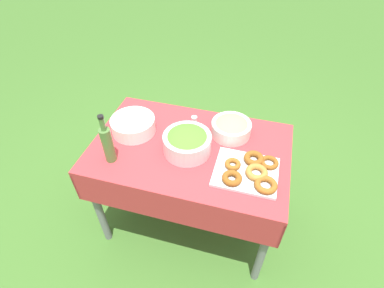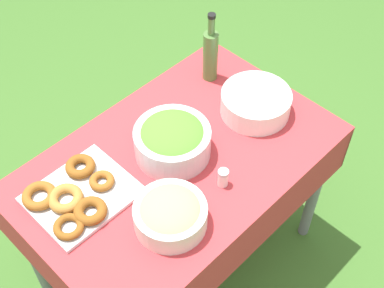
# 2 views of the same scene
# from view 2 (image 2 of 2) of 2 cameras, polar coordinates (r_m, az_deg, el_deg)

# --- Properties ---
(ground_plane) EXTENTS (14.00, 14.00, 0.00)m
(ground_plane) POSITION_cam_2_polar(r_m,az_deg,el_deg) (2.64, -1.18, -12.17)
(ground_plane) COLOR #3D6B28
(picnic_table) EXTENTS (1.20, 0.77, 0.77)m
(picnic_table) POSITION_cam_2_polar(r_m,az_deg,el_deg) (2.09, -1.46, -3.53)
(picnic_table) COLOR #B73338
(picnic_table) RESTS_ON ground_plane
(salad_bowl) EXTENTS (0.29, 0.29, 0.14)m
(salad_bowl) POSITION_cam_2_polar(r_m,az_deg,el_deg) (1.96, -2.10, 0.45)
(salad_bowl) COLOR silver
(salad_bowl) RESTS_ON picnic_table
(pasta_bowl) EXTENTS (0.25, 0.25, 0.11)m
(pasta_bowl) POSITION_cam_2_polar(r_m,az_deg,el_deg) (1.78, -2.33, -7.46)
(pasta_bowl) COLOR silver
(pasta_bowl) RESTS_ON picnic_table
(donut_platter) EXTENTS (0.37, 0.32, 0.05)m
(donut_platter) POSITION_cam_2_polar(r_m,az_deg,el_deg) (1.91, -12.29, -5.40)
(donut_platter) COLOR silver
(donut_platter) RESTS_ON picnic_table
(plate_stack) EXTENTS (0.28, 0.28, 0.10)m
(plate_stack) POSITION_cam_2_polar(r_m,az_deg,el_deg) (2.14, 6.80, 4.37)
(plate_stack) COLOR white
(plate_stack) RESTS_ON picnic_table
(olive_oil_bottle) EXTENTS (0.06, 0.06, 0.32)m
(olive_oil_bottle) POSITION_cam_2_polar(r_m,az_deg,el_deg) (2.23, 1.98, 9.59)
(olive_oil_bottle) COLOR #4C7238
(olive_oil_bottle) RESTS_ON picnic_table
(salt_shaker) EXTENTS (0.04, 0.04, 0.07)m
(salt_shaker) POSITION_cam_2_polar(r_m,az_deg,el_deg) (1.90, 3.33, -3.61)
(salt_shaker) COLOR white
(salt_shaker) RESTS_ON picnic_table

